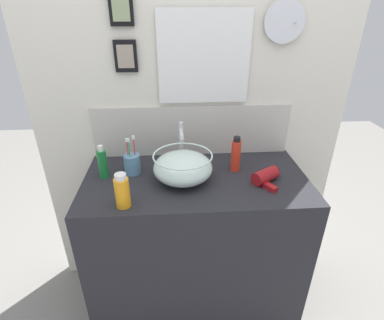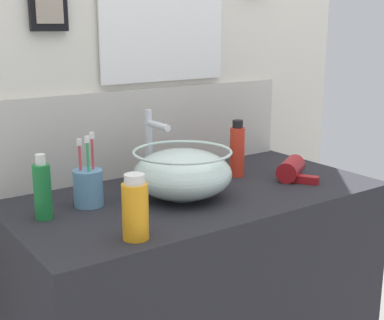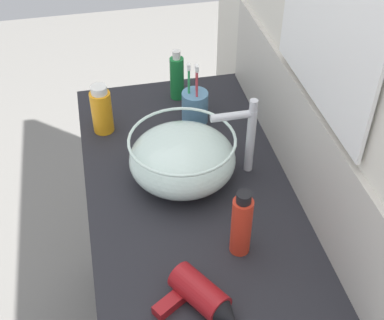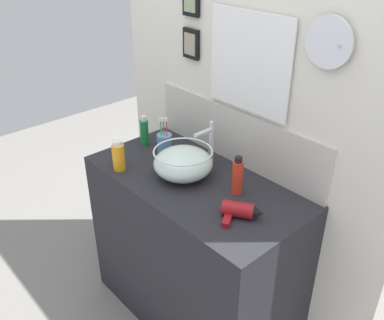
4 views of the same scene
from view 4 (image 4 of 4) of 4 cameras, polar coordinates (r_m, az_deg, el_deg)
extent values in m
plane|color=gray|center=(2.60, 0.30, -19.34)|extent=(6.00, 6.00, 0.00)
cube|color=#232328|center=(2.29, 0.33, -12.05)|extent=(1.10, 0.56, 0.88)
cube|color=silver|center=(2.06, 6.82, 9.20)|extent=(1.69, 0.06, 2.50)
cube|color=beige|center=(2.12, 5.78, 3.15)|extent=(1.08, 0.02, 0.28)
cube|color=white|center=(1.95, 7.71, 12.75)|extent=(0.40, 0.01, 0.39)
cube|color=white|center=(1.94, 7.57, 12.71)|extent=(0.46, 0.01, 0.45)
cylinder|color=silver|center=(1.68, 17.74, 14.72)|extent=(0.20, 0.01, 0.20)
cylinder|color=silver|center=(1.67, 19.47, 14.36)|extent=(0.01, 0.06, 0.01)
cube|color=black|center=(2.15, -0.12, 20.54)|extent=(0.11, 0.02, 0.15)
cube|color=gray|center=(2.15, -0.31, 20.51)|extent=(0.08, 0.01, 0.11)
cube|color=black|center=(2.20, -0.12, 15.23)|extent=(0.11, 0.02, 0.15)
cube|color=gray|center=(2.19, -0.30, 15.19)|extent=(0.08, 0.01, 0.11)
ellipsoid|color=silver|center=(2.02, -1.20, -0.46)|extent=(0.28, 0.28, 0.14)
torus|color=silver|center=(1.99, -1.21, 1.17)|extent=(0.28, 0.28, 0.01)
torus|color=#B2B7BC|center=(2.05, -1.18, -2.03)|extent=(0.11, 0.11, 0.01)
cylinder|color=silver|center=(2.11, 2.57, 1.93)|extent=(0.02, 0.02, 0.20)
cylinder|color=silver|center=(2.04, 1.52, 3.69)|extent=(0.02, 0.11, 0.02)
cylinder|color=silver|center=(2.06, 2.65, 4.76)|extent=(0.02, 0.02, 0.03)
cylinder|color=maroon|center=(1.78, 6.13, -6.57)|extent=(0.15, 0.12, 0.07)
cone|color=black|center=(1.77, 8.85, -6.98)|extent=(0.07, 0.07, 0.06)
cube|color=maroon|center=(1.76, 4.74, -7.89)|extent=(0.07, 0.09, 0.02)
cylinder|color=#598CB2|center=(2.25, -3.67, 2.23)|extent=(0.08, 0.08, 0.10)
cylinder|color=#D83F4C|center=(2.21, -3.39, 3.11)|extent=(0.01, 0.01, 0.18)
cube|color=white|center=(2.17, -3.46, 5.44)|extent=(0.01, 0.01, 0.02)
cylinder|color=#D83F4C|center=(2.25, -3.80, 3.27)|extent=(0.01, 0.01, 0.16)
cube|color=white|center=(2.21, -3.87, 5.38)|extent=(0.01, 0.01, 0.02)
cylinder|color=green|center=(2.22, -4.13, 3.10)|extent=(0.01, 0.01, 0.17)
cube|color=white|center=(2.18, -4.22, 5.37)|extent=(0.01, 0.01, 0.02)
cylinder|color=orange|center=(2.11, -9.75, 0.36)|extent=(0.06, 0.06, 0.13)
cylinder|color=silver|center=(2.07, -9.93, 2.23)|extent=(0.05, 0.05, 0.02)
cylinder|color=#197233|center=(2.32, -6.37, 3.61)|extent=(0.04, 0.04, 0.14)
cylinder|color=silver|center=(2.28, -6.48, 5.51)|extent=(0.02, 0.02, 0.03)
cylinder|color=red|center=(1.90, 6.07, -2.35)|extent=(0.05, 0.05, 0.16)
cylinder|color=black|center=(1.85, 6.22, 0.06)|extent=(0.03, 0.03, 0.02)
camera|label=1|loc=(1.41, -45.29, 7.82)|focal=28.00mm
camera|label=2|loc=(2.22, -42.17, 6.24)|focal=50.00mm
camera|label=3|loc=(0.99, 33.51, 20.15)|focal=50.00mm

